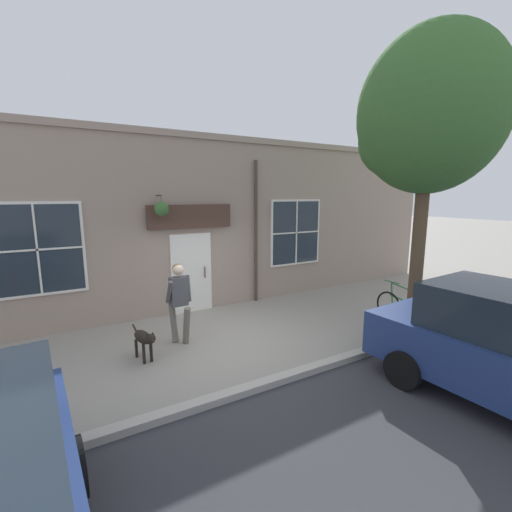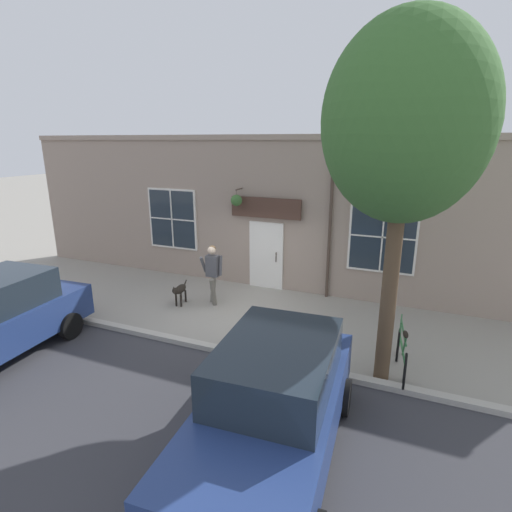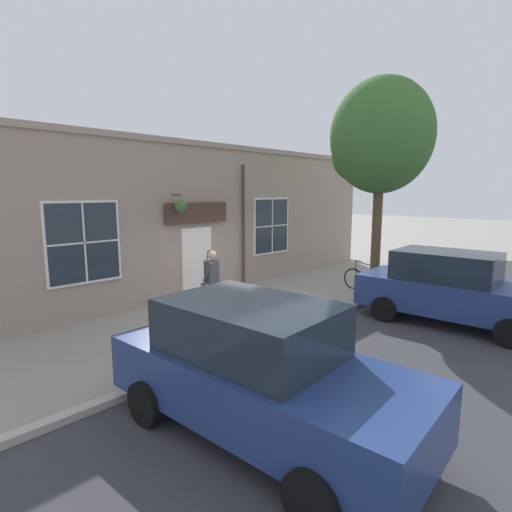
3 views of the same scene
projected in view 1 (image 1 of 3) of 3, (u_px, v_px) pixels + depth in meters
The scene contains 6 objects.
ground_plane at pixel (227, 340), 7.40m from camera, with size 90.00×90.00×0.00m, color gray.
storefront_facade at pixel (188, 224), 8.99m from camera, with size 0.95×18.00×4.66m.
pedestrian_walking at pixel (179, 296), 7.08m from camera, with size 0.63×0.55×1.72m.
dog_on_leash at pixel (144, 339), 6.40m from camera, with size 0.99×0.34×0.65m.
street_tree_by_curb at pixel (425, 117), 7.12m from camera, with size 3.05×2.75×6.47m.
leaning_bicycle at pixel (408, 308), 8.29m from camera, with size 1.73×0.23×1.00m.
Camera 1 is at (6.35, -2.95, 3.08)m, focal length 24.00 mm.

